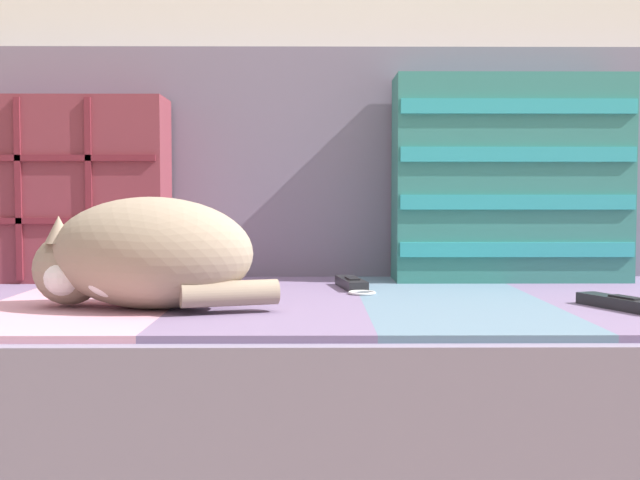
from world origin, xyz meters
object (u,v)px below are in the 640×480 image
throw_pillow_quilted (64,190)px  throw_pillow_striped (510,179)px  sleeping_cat (139,256)px  game_remote_near (352,284)px  couch (359,403)px  game_remote_far (624,304)px

throw_pillow_quilted → throw_pillow_striped: bearing=-0.0°
sleeping_cat → game_remote_near: sleeping_cat is taller
couch → sleeping_cat: size_ratio=4.92×
couch → game_remote_far: bearing=-26.1°
couch → sleeping_cat: (-0.35, -0.17, 0.27)m
throw_pillow_striped → game_remote_far: size_ratio=2.29×
throw_pillow_quilted → game_remote_near: bearing=-14.2°
game_remote_far → throw_pillow_quilted: bearing=156.4°
throw_pillow_quilted → game_remote_near: size_ratio=2.13×
couch → throw_pillow_quilted: (-0.59, 0.24, 0.38)m
throw_pillow_striped → throw_pillow_quilted: bearing=180.0°
throw_pillow_striped → game_remote_near: (-0.33, -0.15, -0.20)m
throw_pillow_striped → sleeping_cat: throw_pillow_striped is taller
game_remote_near → game_remote_far: same height
couch → throw_pillow_quilted: throw_pillow_quilted is taller
game_remote_near → game_remote_far: size_ratio=0.95×
throw_pillow_quilted → game_remote_near: throw_pillow_quilted is taller
couch → game_remote_far: game_remote_far is taller
game_remote_near → throw_pillow_quilted: bearing=165.8°
couch → throw_pillow_striped: size_ratio=4.06×
throw_pillow_quilted → sleeping_cat: size_ratio=1.07×
couch → throw_pillow_striped: bearing=36.3°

